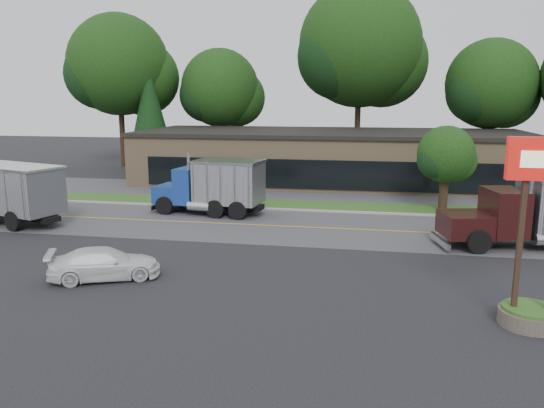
{
  "coord_description": "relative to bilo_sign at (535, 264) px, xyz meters",
  "views": [
    {
      "loc": [
        5.33,
        -19.48,
        7.11
      ],
      "look_at": [
        0.54,
        6.35,
        1.8
      ],
      "focal_mm": 35.0,
      "sensor_mm": 36.0,
      "label": 1
    }
  ],
  "objects": [
    {
      "name": "rally_car",
      "position": [
        -15.38,
        1.61,
        -1.4
      ],
      "size": [
        4.63,
        3.36,
        1.25
      ],
      "primitive_type": "imported",
      "rotation": [
        0.0,
        0.0,
        2.0
      ],
      "color": "white",
      "rests_on": "ground"
    },
    {
      "name": "bilo_sign",
      "position": [
        0.0,
        0.0,
        0.0
      ],
      "size": [
        2.2,
        1.9,
        5.95
      ],
      "color": "#6B6054",
      "rests_on": "ground"
    },
    {
      "name": "tree_verge",
      "position": [
        -0.44,
        17.55,
        1.4
      ],
      "size": [
        3.78,
        3.56,
        5.39
      ],
      "color": "#382619",
      "rests_on": "ground"
    },
    {
      "name": "tree_far_d",
      "position": [
        5.63,
        35.6,
        5.89
      ],
      "size": [
        8.69,
        8.18,
        12.4
      ],
      "color": "#382619",
      "rests_on": "ground"
    },
    {
      "name": "strip_mall",
      "position": [
        -8.5,
        28.5,
        -0.02
      ],
      "size": [
        32.0,
        12.0,
        4.0
      ],
      "primitive_type": "cube",
      "color": "tan",
      "rests_on": "ground"
    },
    {
      "name": "center_line",
      "position": [
        -10.5,
        11.5,
        -2.02
      ],
      "size": [
        60.0,
        0.12,
        0.01
      ],
      "primitive_type": "cube",
      "color": "gold",
      "rests_on": "ground"
    },
    {
      "name": "tree_far_a",
      "position": [
        -30.34,
        34.63,
        7.8
      ],
      "size": [
        10.79,
        10.16,
        15.4
      ],
      "color": "#382619",
      "rests_on": "ground"
    },
    {
      "name": "tree_far_c",
      "position": [
        -6.31,
        36.65,
        9.38
      ],
      "size": [
        12.53,
        11.79,
        17.87
      ],
      "color": "#382619",
      "rests_on": "ground"
    },
    {
      "name": "road",
      "position": [
        -10.5,
        11.5,
        -2.02
      ],
      "size": [
        60.0,
        8.0,
        0.02
      ],
      "primitive_type": "cube",
      "color": "slate",
      "rests_on": "ground"
    },
    {
      "name": "far_parking",
      "position": [
        -10.5,
        22.5,
        -2.02
      ],
      "size": [
        60.0,
        7.0,
        0.02
      ],
      "primitive_type": "cube",
      "color": "slate",
      "rests_on": "ground"
    },
    {
      "name": "tree_far_b",
      "position": [
        -20.37,
        36.6,
        5.64
      ],
      "size": [
        8.42,
        7.92,
        12.01
      ],
      "color": "#382619",
      "rests_on": "ground"
    },
    {
      "name": "grass_verge",
      "position": [
        -10.5,
        17.5,
        -2.02
      ],
      "size": [
        60.0,
        3.4,
        0.03
      ],
      "primitive_type": "cube",
      "color": "#325A1E",
      "rests_on": "ground"
    },
    {
      "name": "dump_truck_blue",
      "position": [
        -14.5,
        13.98,
        -0.23
      ],
      "size": [
        7.02,
        3.41,
        3.36
      ],
      "rotation": [
        0.0,
        0.0,
        3.02
      ],
      "color": "black",
      "rests_on": "ground"
    },
    {
      "name": "curb",
      "position": [
        -10.5,
        15.7,
        -2.02
      ],
      "size": [
        60.0,
        0.3,
        0.12
      ],
      "primitive_type": "cube",
      "color": "#9E9E99",
      "rests_on": "ground"
    },
    {
      "name": "ground",
      "position": [
        -10.5,
        2.5,
        -2.02
      ],
      "size": [
        140.0,
        140.0,
        0.0
      ],
      "primitive_type": "plane",
      "color": "#2C2C31",
      "rests_on": "ground"
    },
    {
      "name": "evergreen_left",
      "position": [
        -26.5,
        32.5,
        3.68
      ],
      "size": [
        4.57,
        4.57,
        10.38
      ],
      "color": "#382619",
      "rests_on": "ground"
    }
  ]
}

